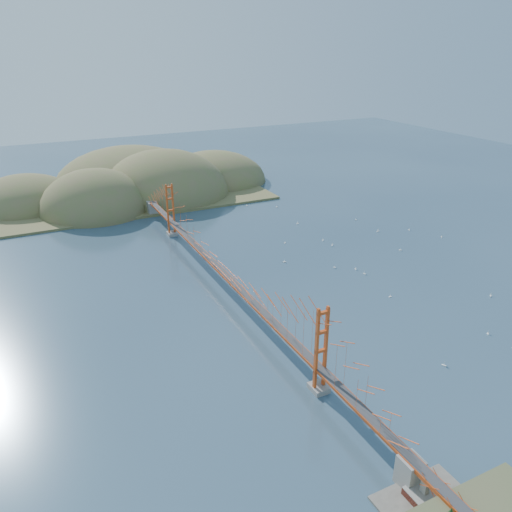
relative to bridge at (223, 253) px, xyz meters
name	(u,v)px	position (x,y,z in m)	size (l,w,h in m)	color
ground	(224,290)	(0.00, -0.18, -7.01)	(320.00, 320.00, 0.00)	#2C4458
bridge	(223,253)	(0.00, 0.00, 0.00)	(2.20, 94.40, 12.00)	gray
promontory	(426,503)	(0.00, -48.68, -6.89)	(9.00, 6.00, 0.24)	#59544C
fort	(425,492)	(0.40, -47.98, -6.34)	(3.70, 2.30, 1.75)	maroon
far_headlands	(139,191)	(2.21, 68.33, -7.01)	(84.00, 58.00, 25.00)	brown
sailboat_2	(390,296)	(24.21, -14.82, -6.86)	(0.54, 0.44, 0.63)	white
sailboat_12	(247,205)	(24.01, 41.82, -6.85)	(0.63, 0.54, 0.72)	white
sailboat_15	(277,207)	(30.62, 37.29, -6.85)	(0.69, 0.69, 0.73)	white
sailboat_11	(400,250)	(39.70, 0.42, -6.86)	(0.65, 0.65, 0.69)	white
sailboat_16	(284,262)	(15.20, 5.71, -6.85)	(0.66, 0.63, 0.75)	white
sailboat_5	(409,230)	(49.64, 8.88, -6.86)	(0.45, 0.55, 0.65)	white
sailboat_10	(444,365)	(17.79, -33.28, -6.85)	(0.65, 0.65, 0.73)	white
sailboat_4	(332,245)	(28.54, 8.83, -6.85)	(0.69, 0.69, 0.72)	white
sailboat_17	(378,231)	(42.61, 11.28, -6.85)	(0.63, 0.53, 0.73)	white
sailboat_0	(364,273)	(25.94, -5.54, -6.86)	(0.60, 0.61, 0.69)	white
sailboat_13	(491,295)	(39.69, -22.10, -6.85)	(0.70, 0.70, 0.74)	white
sailboat_9	(442,237)	(53.05, 2.29, -6.87)	(0.51, 0.53, 0.59)	white
sailboat_3	(285,243)	(20.21, 14.45, -6.86)	(0.58, 0.58, 0.64)	white
sailboat_1	(335,267)	(22.55, -0.79, -6.86)	(0.57, 0.57, 0.63)	white
sailboat_14	(356,269)	(25.69, -3.16, -6.86)	(0.53, 0.57, 0.64)	white
sailboat_8	(323,240)	(28.32, 12.07, -6.87)	(0.58, 0.58, 0.61)	white
sailboat_7	(298,223)	(28.93, 23.89, -6.85)	(0.62, 0.53, 0.72)	white
sailboat_extra_0	(356,220)	(42.94, 19.97, -6.85)	(0.62, 0.56, 0.71)	white
sailboat_extra_1	(488,333)	(29.50, -30.33, -6.87)	(0.55, 0.55, 0.61)	white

